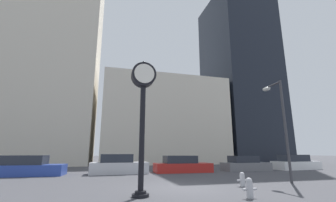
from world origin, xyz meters
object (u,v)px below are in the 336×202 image
car_red (182,165)px  fire_hydrant_far (242,179)px  street_lamp_right (279,113)px  car_white (295,163)px  fire_hydrant_near (249,188)px  car_silver (118,165)px  street_clock (143,100)px  car_grey (245,164)px  car_blue (27,167)px

car_red → fire_hydrant_far: bearing=-86.7°
street_lamp_right → car_white: bearing=43.2°
fire_hydrant_near → car_silver: bearing=110.9°
street_clock → car_grey: street_clock is taller
car_silver → car_grey: size_ratio=1.05×
car_blue → car_silver: 6.27m
street_lamp_right → fire_hydrant_far: bearing=-167.4°
street_clock → fire_hydrant_near: (3.79, -1.25, -3.32)m
fire_hydrant_near → fire_hydrant_far: fire_hydrant_near is taller
street_clock → car_silver: 10.00m
car_red → car_white: car_white is taller
car_grey → car_red: bearing=-179.5°
fire_hydrant_far → car_grey: bearing=55.4°
street_lamp_right → car_red: bearing=115.3°
car_white → fire_hydrant_near: 16.60m
fire_hydrant_near → street_lamp_right: street_lamp_right is taller
car_grey → fire_hydrant_near: (-7.02, -10.75, -0.18)m
car_blue → fire_hydrant_far: size_ratio=7.30×
car_grey → street_lamp_right: 8.52m
car_white → street_clock: bearing=-152.4°
fire_hydrant_far → car_red: bearing=92.3°
car_grey → fire_hydrant_near: bearing=-122.4°
car_blue → fire_hydrant_far: (11.77, -8.32, -0.25)m
street_clock → fire_hydrant_near: size_ratio=7.55×
street_clock → car_blue: (-6.58, 9.67, -3.10)m
car_blue → fire_hydrant_near: (10.37, -10.91, -0.22)m
car_blue → car_white: (22.96, -0.10, -0.01)m
car_white → street_lamp_right: bearing=-139.5°
car_white → street_lamp_right: 11.46m
fire_hydrant_near → fire_hydrant_far: (1.39, 2.59, -0.02)m
street_clock → car_grey: bearing=41.3°
car_silver → fire_hydrant_far: car_silver is taller
street_clock → car_silver: bearing=91.9°
car_silver → car_white: bearing=-0.5°
car_grey → fire_hydrant_near: car_grey is taller
street_clock → car_blue: size_ratio=1.10×
street_clock → fire_hydrant_near: 5.19m
car_blue → street_clock: bearing=-52.4°
fire_hydrant_far → street_clock: bearing=-165.5°
car_silver → car_grey: 11.12m
car_silver → car_red: 5.16m
street_clock → fire_hydrant_near: street_clock is taller
car_blue → car_grey: 17.40m
street_lamp_right → fire_hydrant_near: bearing=-144.2°
street_clock → car_silver: (-0.31, 9.51, -3.06)m
car_red → car_grey: 5.96m
car_silver → car_grey: bearing=-0.7°
fire_hydrant_near → street_lamp_right: 6.67m
fire_hydrant_near → car_grey: bearing=56.9°
car_silver → car_white: size_ratio=0.96×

